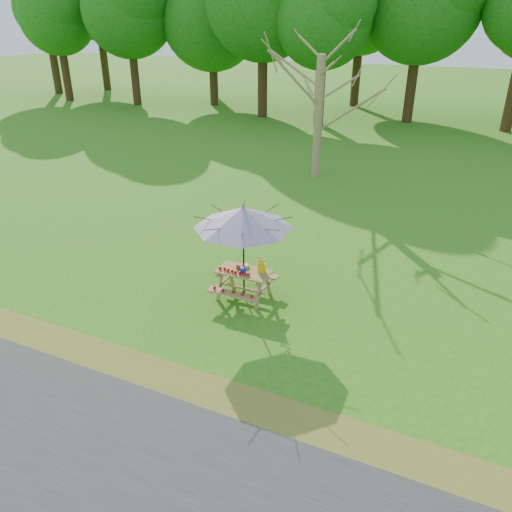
% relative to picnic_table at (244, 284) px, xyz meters
% --- Properties ---
extents(ground, '(120.00, 120.00, 0.00)m').
position_rel_picnic_table_xyz_m(ground, '(-4.57, -0.50, -0.33)').
color(ground, '#317315').
rests_on(ground, ground).
extents(picnic_table, '(1.20, 1.32, 0.67)m').
position_rel_picnic_table_xyz_m(picnic_table, '(0.00, 0.00, 0.00)').
color(picnic_table, '#9B7A46').
rests_on(picnic_table, ground).
extents(patio_umbrella, '(2.77, 2.77, 2.25)m').
position_rel_picnic_table_xyz_m(patio_umbrella, '(0.00, 0.00, 1.62)').
color(patio_umbrella, black).
rests_on(patio_umbrella, ground).
extents(produce_bins, '(0.29, 0.39, 0.13)m').
position_rel_picnic_table_xyz_m(produce_bins, '(-0.05, 0.03, 0.40)').
color(produce_bins, '#B52E0E').
rests_on(produce_bins, picnic_table).
extents(tomatoes_row, '(0.77, 0.13, 0.07)m').
position_rel_picnic_table_xyz_m(tomatoes_row, '(-0.15, -0.18, 0.38)').
color(tomatoes_row, red).
rests_on(tomatoes_row, picnic_table).
extents(flower_bucket, '(0.29, 0.26, 0.41)m').
position_rel_picnic_table_xyz_m(flower_bucket, '(0.37, 0.14, 0.56)').
color(flower_bucket, yellow).
rests_on(flower_bucket, picnic_table).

